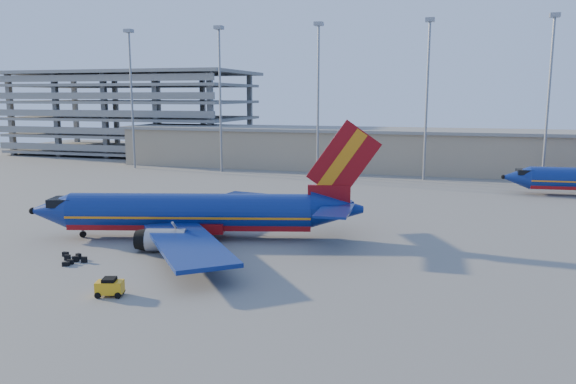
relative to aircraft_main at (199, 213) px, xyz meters
name	(u,v)px	position (x,y,z in m)	size (l,w,h in m)	color
ground	(265,232)	(5.83, 4.86, -2.73)	(220.00, 220.00, 0.00)	slate
terminal_building	(403,150)	(15.83, 62.86, 1.59)	(122.00, 16.00, 8.50)	gray
parking_garage	(134,109)	(-56.17, 78.91, 9.00)	(62.00, 32.00, 21.40)	slate
light_mast_row	(371,83)	(10.83, 50.86, 14.83)	(101.60, 1.60, 28.65)	gray
aircraft_main	(199,213)	(0.00, 0.00, 0.00)	(36.95, 35.08, 12.76)	navy
baggage_tug	(110,287)	(1.13, -18.21, -1.97)	(2.29, 1.75, 1.45)	gold
luggage_pile	(73,259)	(-7.52, -11.23, -2.48)	(3.50, 2.99, 0.54)	black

